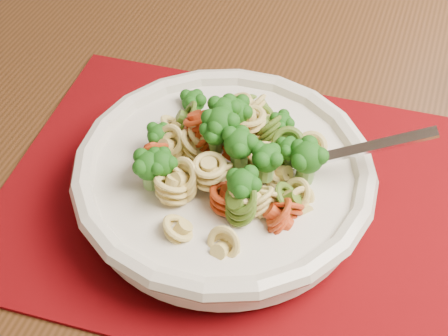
% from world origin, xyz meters
% --- Properties ---
extents(dining_table, '(1.34, 0.92, 0.75)m').
position_xyz_m(dining_table, '(-0.68, -0.42, 0.64)').
color(dining_table, '#4C2B15').
rests_on(dining_table, ground).
extents(placemat, '(0.45, 0.38, 0.00)m').
position_xyz_m(placemat, '(-0.59, -0.57, 0.75)').
color(placemat, '#660409').
rests_on(placemat, dining_table).
extents(pasta_bowl, '(0.26, 0.26, 0.05)m').
position_xyz_m(pasta_bowl, '(-0.59, -0.58, 0.78)').
color(pasta_bowl, silver).
rests_on(pasta_bowl, placemat).
extents(pasta_broccoli_heap, '(0.22, 0.22, 0.06)m').
position_xyz_m(pasta_broccoli_heap, '(-0.59, -0.58, 0.80)').
color(pasta_broccoli_heap, '#EAD073').
rests_on(pasta_broccoli_heap, pasta_bowl).
extents(fork, '(0.18, 0.10, 0.08)m').
position_xyz_m(fork, '(-0.55, -0.57, 0.80)').
color(fork, silver).
rests_on(fork, pasta_bowl).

